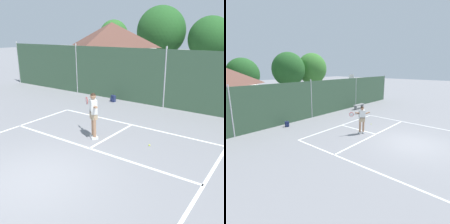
{
  "view_description": "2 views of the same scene",
  "coord_description": "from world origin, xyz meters",
  "views": [
    {
      "loc": [
        5.49,
        -3.96,
        4.05
      ],
      "look_at": [
        -0.37,
        4.45,
        0.82
      ],
      "focal_mm": 40.57,
      "sensor_mm": 36.0,
      "label": 1
    },
    {
      "loc": [
        -10.59,
        -3.57,
        4.37
      ],
      "look_at": [
        -0.24,
        5.66,
        1.07
      ],
      "focal_mm": 30.27,
      "sensor_mm": 36.0,
      "label": 2
    }
  ],
  "objects": [
    {
      "name": "ground_plane",
      "position": [
        0.0,
        0.0,
        0.0
      ],
      "size": [
        120.0,
        120.0,
        0.0
      ],
      "primitive_type": "plane",
      "color": "gray"
    },
    {
      "name": "court_markings",
      "position": [
        0.0,
        0.65,
        0.0
      ],
      "size": [
        8.3,
        11.1,
        0.01
      ],
      "color": "white",
      "rests_on": "ground"
    },
    {
      "name": "chainlink_fence",
      "position": [
        -0.0,
        9.0,
        1.61
      ],
      "size": [
        26.09,
        0.09,
        3.36
      ],
      "color": "#38563D",
      "rests_on": "ground"
    },
    {
      "name": "clubhouse_building",
      "position": [
        -6.32,
        12.94,
        2.49
      ],
      "size": [
        6.07,
        4.85,
        4.81
      ],
      "color": "silver",
      "rests_on": "ground"
    },
    {
      "name": "tennis_player",
      "position": [
        -0.48,
        3.33,
        1.11
      ],
      "size": [
        1.23,
        0.85,
        1.85
      ],
      "color": "silver",
      "rests_on": "ground"
    },
    {
      "name": "tennis_ball",
      "position": [
        1.7,
        3.92,
        0.03
      ],
      "size": [
        0.07,
        0.07,
        0.07
      ],
      "primitive_type": "sphere",
      "color": "#CCE033",
      "rests_on": "ground"
    },
    {
      "name": "backpack_navy",
      "position": [
        -3.0,
        8.34,
        0.19
      ],
      "size": [
        0.32,
        0.3,
        0.46
      ],
      "color": "navy",
      "rests_on": "ground"
    }
  ]
}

